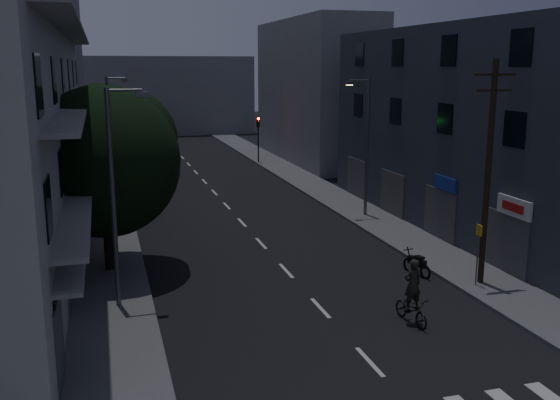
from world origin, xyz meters
TOP-DOWN VIEW (x-y plane):
  - ground at (0.00, 25.00)m, footprint 160.00×160.00m
  - sidewalk_left at (-7.50, 25.00)m, footprint 3.00×90.00m
  - sidewalk_right at (7.50, 25.00)m, footprint 3.00×90.00m
  - lane_markings at (0.00, 31.25)m, footprint 0.15×60.50m
  - building_left at (-11.98, 18.00)m, footprint 7.00×36.00m
  - building_right at (11.99, 14.00)m, footprint 6.19×28.00m
  - building_far_left at (-12.00, 48.00)m, footprint 6.00×20.00m
  - building_far_right at (12.00, 42.00)m, footprint 6.00×20.00m
  - building_far_end at (0.00, 70.00)m, footprint 24.00×8.00m
  - tree_near at (-7.40, 13.07)m, footprint 6.47×6.47m
  - tree_mid at (-7.61, 24.05)m, footprint 5.94×5.94m
  - tree_far at (-7.51, 35.21)m, footprint 6.06×6.06m
  - traffic_signal_far_right at (6.29, 41.17)m, footprint 0.28×0.37m
  - traffic_signal_far_left at (-6.33, 40.79)m, footprint 0.28×0.37m
  - street_lamp_left_near at (-7.14, 8.54)m, footprint 1.51×0.25m
  - street_lamp_right at (7.30, 19.35)m, footprint 1.51×0.25m
  - street_lamp_left_far at (-6.87, 30.32)m, footprint 1.51×0.25m
  - utility_pole at (7.17, 7.00)m, footprint 1.80×0.24m
  - bus_stop_sign at (6.80, 6.77)m, footprint 0.06×0.35m
  - motorcycle at (5.30, 8.96)m, footprint 0.60×1.75m
  - cyclist at (2.61, 4.33)m, footprint 0.88×1.93m

SIDE VIEW (x-z plane):
  - ground at x=0.00m, z-range 0.00..0.00m
  - lane_markings at x=0.00m, z-range 0.00..0.01m
  - sidewalk_left at x=-7.50m, z-range 0.00..0.15m
  - sidewalk_right at x=7.50m, z-range 0.00..0.15m
  - motorcycle at x=5.30m, z-range -0.12..1.02m
  - cyclist at x=2.61m, z-range -0.38..1.97m
  - bus_stop_sign at x=6.80m, z-range 0.63..3.15m
  - traffic_signal_far_right at x=6.29m, z-range 1.05..5.15m
  - traffic_signal_far_left at x=-6.33m, z-range 1.05..5.15m
  - street_lamp_left_near at x=-7.14m, z-range 0.60..8.60m
  - street_lamp_right at x=7.30m, z-range 0.60..8.60m
  - street_lamp_left_far at x=-6.87m, z-range 0.60..8.60m
  - tree_mid at x=-7.61m, z-range 1.06..8.38m
  - tree_far at x=-7.51m, z-range 1.10..8.59m
  - utility_pole at x=7.17m, z-range 0.37..9.37m
  - building_far_end at x=0.00m, z-range 0.00..10.00m
  - tree_near at x=-7.40m, z-range 1.15..9.13m
  - building_right at x=11.99m, z-range 0.00..11.00m
  - building_far_right at x=12.00m, z-range 0.00..13.00m
  - building_left at x=-11.98m, z-range -0.01..13.99m
  - building_far_left at x=-12.00m, z-range 0.00..16.00m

